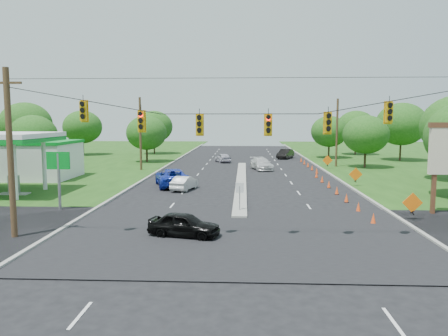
{
  "coord_description": "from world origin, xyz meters",
  "views": [
    {
      "loc": [
        0.29,
        -23.29,
        6.34
      ],
      "look_at": [
        -1.17,
        8.16,
        2.8
      ],
      "focal_mm": 35.0,
      "sensor_mm": 36.0,
      "label": 1
    }
  ],
  "objects_px": {
    "white_sedan": "(185,183)",
    "blue_pickup": "(172,177)",
    "black_sedan": "(184,225)",
    "gas_station": "(11,156)"
  },
  "relations": [
    {
      "from": "gas_station",
      "to": "white_sedan",
      "type": "distance_m",
      "value": 19.35
    },
    {
      "from": "black_sedan",
      "to": "blue_pickup",
      "type": "xyz_separation_m",
      "value": [
        -3.58,
        17.72,
        0.18
      ]
    },
    {
      "from": "black_sedan",
      "to": "blue_pickup",
      "type": "height_order",
      "value": "blue_pickup"
    },
    {
      "from": "black_sedan",
      "to": "white_sedan",
      "type": "xyz_separation_m",
      "value": [
        -2.12,
        15.62,
        -0.03
      ]
    },
    {
      "from": "gas_station",
      "to": "blue_pickup",
      "type": "distance_m",
      "value": 17.45
    },
    {
      "from": "gas_station",
      "to": "black_sedan",
      "type": "distance_m",
      "value": 29.27
    },
    {
      "from": "gas_station",
      "to": "white_sedan",
      "type": "bearing_deg",
      "value": -15.0
    },
    {
      "from": "gas_station",
      "to": "white_sedan",
      "type": "height_order",
      "value": "gas_station"
    },
    {
      "from": "white_sedan",
      "to": "blue_pickup",
      "type": "height_order",
      "value": "blue_pickup"
    },
    {
      "from": "gas_station",
      "to": "blue_pickup",
      "type": "height_order",
      "value": "gas_station"
    }
  ]
}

